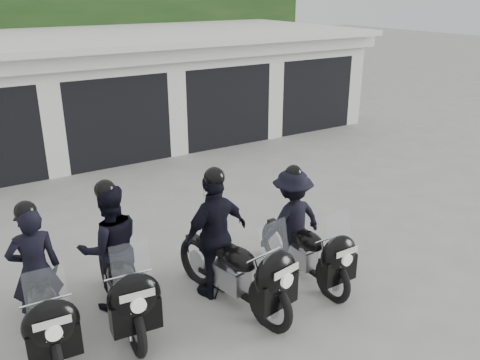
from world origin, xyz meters
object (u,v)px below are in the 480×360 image
police_bike_b (115,260)px  police_bike_d (298,229)px  police_bike_a (40,291)px  police_bike_c (225,246)px

police_bike_b → police_bike_d: 2.73m
police_bike_a → police_bike_c: size_ratio=0.94×
police_bike_b → police_bike_d: (2.68, -0.48, -0.05)m
police_bike_b → police_bike_c: (1.40, -0.48, 0.03)m
police_bike_a → police_bike_b: 0.99m
police_bike_a → police_bike_b: (0.98, 0.10, 0.08)m
police_bike_c → police_bike_a: bearing=160.5°
police_bike_a → police_bike_b: bearing=9.5°
police_bike_b → police_bike_c: size_ratio=0.97×
police_bike_a → police_bike_d: size_ratio=1.04×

